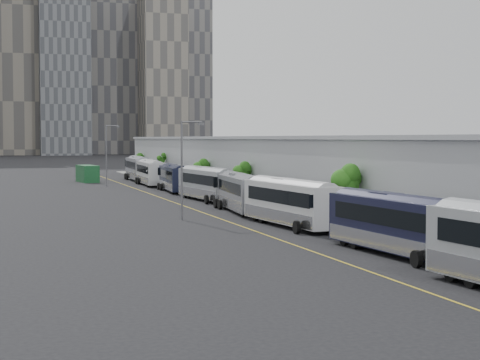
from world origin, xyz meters
name	(u,v)px	position (x,y,z in m)	size (l,w,h in m)	color
sidewalk	(282,203)	(9.00, 55.00, 0.06)	(10.00, 170.00, 0.12)	gray
lane_line	(185,206)	(-1.50, 55.00, 0.01)	(0.12, 160.00, 0.02)	gold
depot	(317,170)	(12.99, 55.00, 3.51)	(12.45, 160.40, 7.20)	gray
skyline	(34,33)	(-2.90, 324.16, 50.85)	(145.00, 64.00, 120.00)	slate
bus_1	(397,230)	(2.71, 18.06, 1.54)	(3.42, 12.66, 3.66)	black
bus_2	(291,207)	(2.10, 34.27, 1.58)	(3.66, 13.02, 3.75)	silver
bus_3	(242,196)	(2.18, 47.46, 1.53)	(3.72, 12.60, 3.63)	slate
bus_4	(207,187)	(2.58, 61.75, 1.57)	(3.67, 12.94, 3.73)	#91959A
bus_5	(175,180)	(2.33, 77.16, 1.49)	(3.25, 12.25, 3.54)	black
bus_6	(151,175)	(1.98, 91.84, 1.58)	(3.08, 12.92, 3.75)	silver
bus_7	(139,171)	(2.52, 105.09, 1.68)	(3.34, 13.73, 3.98)	gray
tree_1	(345,181)	(5.71, 31.99, 3.70)	(2.18, 2.18, 4.81)	black
tree_2	(242,173)	(5.92, 59.49, 3.19)	(1.76, 1.76, 4.10)	black
tree_3	(201,168)	(5.84, 77.13, 3.04)	(1.92, 1.92, 4.02)	black
tree_4	(162,160)	(6.26, 104.74, 3.36)	(1.09, 1.09, 4.04)	black
tree_5	(138,159)	(5.90, 124.77, 2.96)	(1.80, 1.80, 3.88)	black
street_lamp_near	(184,162)	(-4.67, 42.01, 4.90)	(2.04, 0.22, 8.44)	#59595E
street_lamp_far	(108,151)	(-4.38, 91.41, 5.11)	(2.04, 0.22, 8.85)	#59595E
shipping_container	(87,174)	(-5.93, 103.62, 1.34)	(2.41, 6.05, 2.68)	#164925
suv	(86,172)	(-3.63, 126.02, 0.75)	(2.48, 5.37, 1.49)	black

